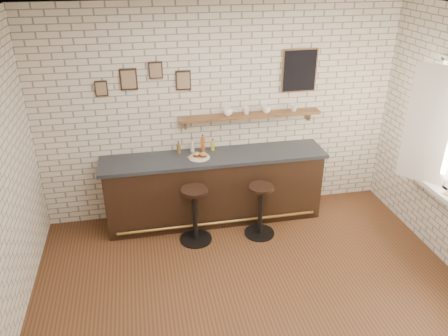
{
  "coord_description": "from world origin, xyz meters",
  "views": [
    {
      "loc": [
        -1.09,
        -3.64,
        3.52
      ],
      "look_at": [
        -0.17,
        0.9,
        1.21
      ],
      "focal_mm": 35.0,
      "sensor_mm": 36.0,
      "label": 1
    }
  ],
  "objects_px": {
    "ciabatta_sandwich": "(200,155)",
    "bar_stool_left": "(195,213)",
    "sandwich_plate": "(199,157)",
    "shelf_cup_a": "(228,112)",
    "shelf_cup_b": "(246,111)",
    "shelf_cup_d": "(294,108)",
    "bitters_bottle_amber": "(203,145)",
    "bar_stool_right": "(260,209)",
    "bitters_bottle_white": "(192,147)",
    "bitters_bottle_brown": "(179,148)",
    "shelf_cup_c": "(266,109)",
    "condiment_bottle_yellow": "(213,146)",
    "bar_counter": "(215,188)"
  },
  "relations": [
    {
      "from": "bitters_bottle_brown",
      "to": "shelf_cup_b",
      "type": "relative_size",
      "value": 1.63
    },
    {
      "from": "ciabatta_sandwich",
      "to": "bitters_bottle_brown",
      "type": "distance_m",
      "value": 0.34
    },
    {
      "from": "bar_counter",
      "to": "bitters_bottle_white",
      "type": "distance_m",
      "value": 0.67
    },
    {
      "from": "bar_stool_right",
      "to": "bitters_bottle_white",
      "type": "bearing_deg",
      "value": 139.35
    },
    {
      "from": "bar_stool_right",
      "to": "shelf_cup_a",
      "type": "bearing_deg",
      "value": 112.91
    },
    {
      "from": "bar_stool_right",
      "to": "bitters_bottle_amber",
      "type": "bearing_deg",
      "value": 133.54
    },
    {
      "from": "condiment_bottle_yellow",
      "to": "bar_stool_left",
      "type": "distance_m",
      "value": 1.0
    },
    {
      "from": "shelf_cup_a",
      "to": "bar_stool_left",
      "type": "bearing_deg",
      "value": -167.62
    },
    {
      "from": "ciabatta_sandwich",
      "to": "condiment_bottle_yellow",
      "type": "height_order",
      "value": "condiment_bottle_yellow"
    },
    {
      "from": "condiment_bottle_yellow",
      "to": "shelf_cup_b",
      "type": "bearing_deg",
      "value": 2.59
    },
    {
      "from": "bitters_bottle_white",
      "to": "shelf_cup_c",
      "type": "distance_m",
      "value": 1.15
    },
    {
      "from": "bar_counter",
      "to": "shelf_cup_c",
      "type": "xyz_separation_m",
      "value": [
        0.78,
        0.2,
        1.04
      ]
    },
    {
      "from": "bitters_bottle_brown",
      "to": "shelf_cup_a",
      "type": "bearing_deg",
      "value": 1.78
    },
    {
      "from": "bitters_bottle_white",
      "to": "shelf_cup_a",
      "type": "height_order",
      "value": "shelf_cup_a"
    },
    {
      "from": "sandwich_plate",
      "to": "shelf_cup_d",
      "type": "distance_m",
      "value": 1.51
    },
    {
      "from": "bitters_bottle_white",
      "to": "shelf_cup_b",
      "type": "xyz_separation_m",
      "value": [
        0.77,
        0.02,
        0.46
      ]
    },
    {
      "from": "bitters_bottle_amber",
      "to": "bitters_bottle_brown",
      "type": "bearing_deg",
      "value": 180.0
    },
    {
      "from": "ciabatta_sandwich",
      "to": "bitters_bottle_white",
      "type": "relative_size",
      "value": 1.02
    },
    {
      "from": "ciabatta_sandwich",
      "to": "shelf_cup_d",
      "type": "distance_m",
      "value": 1.49
    },
    {
      "from": "shelf_cup_b",
      "to": "shelf_cup_c",
      "type": "relative_size",
      "value": 0.85
    },
    {
      "from": "sandwich_plate",
      "to": "bitters_bottle_brown",
      "type": "bearing_deg",
      "value": 139.63
    },
    {
      "from": "ciabatta_sandwich",
      "to": "shelf_cup_d",
      "type": "bearing_deg",
      "value": 9.7
    },
    {
      "from": "shelf_cup_d",
      "to": "bar_stool_left",
      "type": "bearing_deg",
      "value": -157.26
    },
    {
      "from": "bar_stool_right",
      "to": "bar_stool_left",
      "type": "bearing_deg",
      "value": 177.68
    },
    {
      "from": "bitters_bottle_brown",
      "to": "bar_stool_right",
      "type": "height_order",
      "value": "bitters_bottle_brown"
    },
    {
      "from": "bitters_bottle_white",
      "to": "shelf_cup_b",
      "type": "height_order",
      "value": "shelf_cup_b"
    },
    {
      "from": "bitters_bottle_brown",
      "to": "bar_stool_right",
      "type": "relative_size",
      "value": 0.24
    },
    {
      "from": "bitters_bottle_amber",
      "to": "shelf_cup_c",
      "type": "distance_m",
      "value": 1.01
    },
    {
      "from": "condiment_bottle_yellow",
      "to": "bitters_bottle_amber",
      "type": "bearing_deg",
      "value": -180.0
    },
    {
      "from": "ciabatta_sandwich",
      "to": "shelf_cup_a",
      "type": "distance_m",
      "value": 0.7
    },
    {
      "from": "ciabatta_sandwich",
      "to": "shelf_cup_c",
      "type": "bearing_deg",
      "value": 13.55
    },
    {
      "from": "condiment_bottle_yellow",
      "to": "bar_stool_left",
      "type": "height_order",
      "value": "condiment_bottle_yellow"
    },
    {
      "from": "ciabatta_sandwich",
      "to": "bar_stool_left",
      "type": "bearing_deg",
      "value": -108.33
    },
    {
      "from": "bitters_bottle_amber",
      "to": "bar_stool_right",
      "type": "height_order",
      "value": "bitters_bottle_amber"
    },
    {
      "from": "condiment_bottle_yellow",
      "to": "shelf_cup_b",
      "type": "xyz_separation_m",
      "value": [
        0.48,
        0.02,
        0.47
      ]
    },
    {
      "from": "bitters_bottle_brown",
      "to": "shelf_cup_b",
      "type": "bearing_deg",
      "value": 1.3
    },
    {
      "from": "bar_counter",
      "to": "bar_stool_left",
      "type": "distance_m",
      "value": 0.6
    },
    {
      "from": "bar_counter",
      "to": "condiment_bottle_yellow",
      "type": "xyz_separation_m",
      "value": [
        0.01,
        0.18,
        0.57
      ]
    },
    {
      "from": "bar_stool_left",
      "to": "shelf_cup_a",
      "type": "bearing_deg",
      "value": 49.53
    },
    {
      "from": "condiment_bottle_yellow",
      "to": "shelf_cup_c",
      "type": "xyz_separation_m",
      "value": [
        0.76,
        0.02,
        0.47
      ]
    },
    {
      "from": "shelf_cup_a",
      "to": "shelf_cup_c",
      "type": "height_order",
      "value": "shelf_cup_a"
    },
    {
      "from": "bitters_bottle_amber",
      "to": "condiment_bottle_yellow",
      "type": "relative_size",
      "value": 1.46
    },
    {
      "from": "bar_stool_right",
      "to": "shelf_cup_c",
      "type": "bearing_deg",
      "value": 71.25
    },
    {
      "from": "sandwich_plate",
      "to": "bitters_bottle_white",
      "type": "relative_size",
      "value": 1.4
    },
    {
      "from": "ciabatta_sandwich",
      "to": "shelf_cup_b",
      "type": "relative_size",
      "value": 1.87
    },
    {
      "from": "sandwich_plate",
      "to": "shelf_cup_a",
      "type": "relative_size",
      "value": 2.09
    },
    {
      "from": "shelf_cup_c",
      "to": "shelf_cup_d",
      "type": "bearing_deg",
      "value": -62.69
    },
    {
      "from": "bitters_bottle_brown",
      "to": "shelf_cup_a",
      "type": "distance_m",
      "value": 0.84
    },
    {
      "from": "shelf_cup_b",
      "to": "bar_counter",
      "type": "bearing_deg",
      "value": 140.39
    },
    {
      "from": "bitters_bottle_amber",
      "to": "shelf_cup_b",
      "type": "relative_size",
      "value": 2.22
    }
  ]
}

